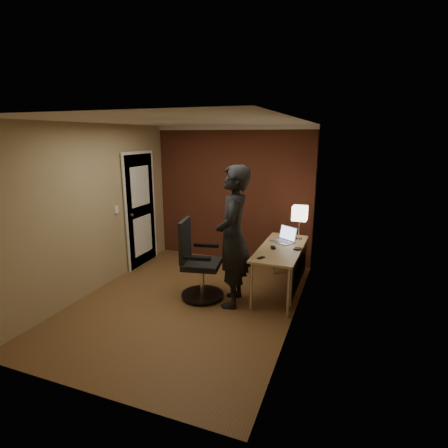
% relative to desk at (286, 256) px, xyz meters
% --- Properties ---
extents(room, '(4.00, 4.00, 4.00)m').
position_rel_desk_xyz_m(room, '(-1.53, 0.81, 0.77)').
color(room, brown).
rests_on(room, ground).
extents(desk, '(0.60, 1.50, 0.73)m').
position_rel_desk_xyz_m(desk, '(0.00, 0.00, 0.00)').
color(desk, tan).
rests_on(desk, ground).
extents(desk_lamp, '(0.22, 0.22, 0.54)m').
position_rel_desk_xyz_m(desk_lamp, '(0.10, 0.49, 0.55)').
color(desk_lamp, silver).
rests_on(desk_lamp, desk).
extents(laptop, '(0.42, 0.40, 0.23)m').
position_rel_desk_xyz_m(laptop, '(-0.08, 0.31, 0.19)').
color(laptop, silver).
rests_on(laptop, desk).
extents(mouse, '(0.09, 0.12, 0.03)m').
position_rel_desk_xyz_m(mouse, '(-0.17, -0.11, 0.14)').
color(mouse, black).
rests_on(mouse, desk).
extents(phone, '(0.10, 0.13, 0.01)m').
position_rel_desk_xyz_m(phone, '(-0.23, -0.56, 0.13)').
color(phone, black).
rests_on(phone, desk).
extents(wallet, '(0.11, 0.12, 0.02)m').
position_rel_desk_xyz_m(wallet, '(0.17, -0.02, 0.14)').
color(wallet, black).
rests_on(wallet, desk).
extents(office_chair, '(0.62, 0.69, 1.15)m').
position_rel_desk_xyz_m(office_chair, '(-1.18, -0.56, -0.09)').
color(office_chair, black).
rests_on(office_chair, ground).
extents(person, '(0.59, 0.79, 1.95)m').
position_rel_desk_xyz_m(person, '(-0.63, -0.55, 0.38)').
color(person, black).
rests_on(person, ground).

